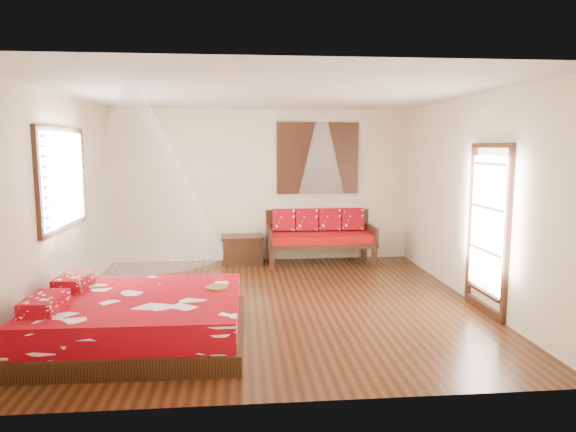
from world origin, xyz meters
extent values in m
cube|color=#32180B|center=(0.00, 0.00, -0.01)|extent=(5.50, 5.50, 0.02)
cube|color=silver|center=(0.00, 0.00, 2.81)|extent=(5.50, 5.50, 0.02)
cube|color=beige|center=(-2.76, 0.00, 1.40)|extent=(0.02, 5.50, 2.80)
cube|color=beige|center=(2.76, 0.00, 1.40)|extent=(0.02, 5.50, 2.80)
cube|color=beige|center=(0.00, 2.76, 1.40)|extent=(5.50, 0.02, 2.80)
cube|color=beige|center=(0.00, -2.76, 1.40)|extent=(5.50, 0.02, 2.80)
cube|color=black|center=(-1.50, -1.23, 0.10)|extent=(2.26, 2.05, 0.20)
cube|color=#990411|center=(-1.50, -1.23, 0.35)|extent=(2.15, 1.95, 0.30)
cube|color=#990411|center=(-2.35, -1.64, 0.57)|extent=(0.33, 0.59, 0.15)
cube|color=#990411|center=(-2.33, -0.80, 0.57)|extent=(0.33, 0.59, 0.15)
cube|color=black|center=(0.12, 1.93, 0.21)|extent=(0.08, 0.08, 0.42)
cube|color=black|center=(1.94, 1.93, 0.21)|extent=(0.08, 0.08, 0.42)
cube|color=black|center=(0.12, 2.67, 0.21)|extent=(0.08, 0.08, 0.42)
cube|color=black|center=(1.94, 2.67, 0.21)|extent=(0.08, 0.08, 0.42)
cube|color=black|center=(1.03, 2.30, 0.38)|extent=(1.94, 0.86, 0.08)
cube|color=#9C050B|center=(1.03, 2.30, 0.49)|extent=(1.88, 0.80, 0.14)
cube|color=black|center=(1.03, 2.69, 0.67)|extent=(1.94, 0.06, 0.55)
cube|color=black|center=(0.10, 2.30, 0.54)|extent=(0.06, 0.86, 0.30)
cube|color=black|center=(1.96, 2.30, 0.54)|extent=(0.06, 0.86, 0.30)
cube|color=#990411|center=(0.39, 2.57, 0.76)|extent=(0.41, 0.20, 0.42)
cube|color=#990411|center=(0.82, 2.57, 0.76)|extent=(0.41, 0.20, 0.42)
cube|color=#990411|center=(1.25, 2.57, 0.76)|extent=(0.41, 0.20, 0.42)
cube|color=#990411|center=(1.68, 2.57, 0.76)|extent=(0.41, 0.20, 0.42)
cube|color=black|center=(-0.39, 2.45, 0.23)|extent=(0.72, 0.53, 0.46)
cube|color=black|center=(-0.39, 2.45, 0.48)|extent=(0.76, 0.57, 0.05)
cube|color=black|center=(1.03, 2.72, 1.90)|extent=(1.52, 0.06, 1.32)
cube|color=black|center=(1.03, 2.71, 1.90)|extent=(1.35, 0.04, 1.10)
cube|color=black|center=(-2.72, 0.20, 1.70)|extent=(0.08, 1.74, 1.34)
cube|color=white|center=(-2.68, 0.20, 1.70)|extent=(0.04, 1.54, 1.10)
cube|color=black|center=(2.72, -0.60, 1.05)|extent=(0.08, 1.02, 2.16)
cube|color=white|center=(2.70, -0.60, 1.15)|extent=(0.03, 0.82, 1.70)
cylinder|color=brown|center=(-0.68, -1.00, 0.52)|extent=(0.26, 0.26, 0.03)
cone|color=white|center=(-1.50, -1.23, 1.85)|extent=(1.83, 1.83, 1.80)
cone|color=white|center=(1.03, 2.25, 2.00)|extent=(0.82, 0.82, 1.50)
camera|label=1|loc=(-0.40, -6.76, 2.11)|focal=32.00mm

